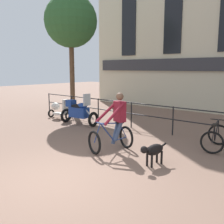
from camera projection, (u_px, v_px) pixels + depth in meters
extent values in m
plane|color=#7A5B4C|center=(55.00, 181.00, 5.65)|extent=(60.00, 60.00, 0.00)
cylinder|color=black|center=(49.00, 103.00, 14.30)|extent=(0.05, 0.05, 1.05)
cylinder|color=black|center=(71.00, 106.00, 13.08)|extent=(0.05, 0.05, 1.05)
cylinder|color=black|center=(98.00, 110.00, 11.86)|extent=(0.05, 0.05, 1.05)
cylinder|color=black|center=(131.00, 115.00, 10.64)|extent=(0.05, 0.05, 1.05)
cylinder|color=black|center=(173.00, 121.00, 9.42)|extent=(0.05, 0.05, 1.05)
cylinder|color=black|center=(173.00, 107.00, 9.33)|extent=(15.00, 0.04, 0.04)
cylinder|color=black|center=(173.00, 119.00, 9.41)|extent=(15.00, 0.04, 0.04)
cube|color=black|center=(129.00, 2.00, 16.57)|extent=(1.10, 0.06, 6.68)
torus|color=black|center=(94.00, 143.00, 7.33)|extent=(0.67, 0.25, 0.68)
torus|color=black|center=(126.00, 137.00, 7.92)|extent=(0.67, 0.25, 0.68)
cylinder|color=navy|center=(107.00, 132.00, 7.52)|extent=(0.17, 0.48, 0.60)
cylinder|color=navy|center=(117.00, 132.00, 7.70)|extent=(0.10, 0.23, 0.52)
cylinder|color=navy|center=(110.00, 123.00, 7.53)|extent=(0.21, 0.65, 0.10)
cylinder|color=navy|center=(120.00, 139.00, 7.81)|extent=(0.15, 0.43, 0.08)
cylinder|color=navy|center=(123.00, 130.00, 7.82)|extent=(0.10, 0.26, 0.47)
cylinder|color=navy|center=(97.00, 133.00, 7.34)|extent=(0.09, 0.22, 0.54)
cylinder|color=navy|center=(100.00, 123.00, 7.35)|extent=(0.47, 0.16, 0.03)
cube|color=black|center=(120.00, 122.00, 7.71)|extent=(0.18, 0.26, 0.05)
cube|color=maroon|center=(120.00, 111.00, 7.66)|extent=(0.41, 0.31, 0.60)
sphere|color=brown|center=(120.00, 96.00, 7.58)|extent=(0.22, 0.22, 0.22)
cylinder|color=maroon|center=(106.00, 112.00, 7.66)|extent=(0.33, 0.69, 0.60)
cylinder|color=maroon|center=(114.00, 114.00, 7.31)|extent=(0.21, 0.72, 0.60)
cylinder|color=#384766|center=(116.00, 132.00, 7.77)|extent=(0.16, 0.32, 0.69)
cylinder|color=#384766|center=(118.00, 131.00, 7.64)|extent=(0.21, 0.32, 0.58)
ellipsoid|color=black|center=(155.00, 150.00, 6.51)|extent=(0.32, 0.61, 0.28)
cylinder|color=black|center=(148.00, 151.00, 6.36)|extent=(0.17, 0.17, 0.16)
sphere|color=black|center=(144.00, 150.00, 6.25)|extent=(0.18, 0.18, 0.18)
cone|color=black|center=(142.00, 151.00, 6.20)|extent=(0.11, 0.12, 0.10)
cylinder|color=black|center=(164.00, 145.00, 6.72)|extent=(0.08, 0.19, 0.10)
cylinder|color=black|center=(147.00, 159.00, 6.49)|extent=(0.06, 0.06, 0.34)
cylinder|color=black|center=(152.00, 161.00, 6.37)|extent=(0.06, 0.06, 0.34)
cylinder|color=black|center=(157.00, 156.00, 6.72)|extent=(0.06, 0.06, 0.34)
cylinder|color=black|center=(162.00, 158.00, 6.61)|extent=(0.06, 0.06, 0.34)
torus|color=black|center=(93.00, 119.00, 10.83)|extent=(0.19, 0.63, 0.62)
torus|color=black|center=(66.00, 115.00, 11.73)|extent=(0.19, 0.63, 0.62)
cube|color=navy|center=(79.00, 112.00, 11.25)|extent=(0.91, 0.49, 0.44)
ellipsoid|color=navy|center=(82.00, 106.00, 11.08)|extent=(0.51, 0.37, 0.24)
cube|color=black|center=(77.00, 106.00, 11.26)|extent=(0.59, 0.36, 0.10)
cylinder|color=#B2B2B7|center=(90.00, 114.00, 10.91)|extent=(0.44, 0.11, 0.41)
cube|color=silver|center=(87.00, 100.00, 10.89)|extent=(0.08, 0.44, 0.50)
cube|color=navy|center=(71.00, 103.00, 11.45)|extent=(0.36, 0.39, 0.28)
torus|color=black|center=(219.00, 135.00, 8.25)|extent=(0.66, 0.17, 0.66)
torus|color=black|center=(212.00, 143.00, 7.37)|extent=(0.66, 0.17, 0.66)
cylinder|color=black|center=(217.00, 130.00, 7.87)|extent=(0.11, 0.46, 0.58)
cylinder|color=black|center=(215.00, 133.00, 7.61)|extent=(0.07, 0.22, 0.51)
cylinder|color=black|center=(217.00, 123.00, 7.75)|extent=(0.14, 0.63, 0.10)
cylinder|color=black|center=(213.00, 142.00, 7.55)|extent=(0.10, 0.42, 0.07)
cylinder|color=black|center=(213.00, 134.00, 7.43)|extent=(0.06, 0.25, 0.46)
cylinder|color=black|center=(219.00, 127.00, 8.13)|extent=(0.06, 0.21, 0.52)
cylinder|color=black|center=(219.00, 120.00, 8.01)|extent=(0.48, 0.11, 0.03)
cube|color=black|center=(215.00, 125.00, 7.49)|extent=(0.16, 0.26, 0.05)
torus|color=black|center=(68.00, 116.00, 12.21)|extent=(0.12, 0.41, 0.40)
torus|color=black|center=(51.00, 113.00, 12.90)|extent=(0.12, 0.41, 0.40)
cube|color=beige|center=(60.00, 114.00, 12.55)|extent=(0.70, 0.34, 0.08)
cube|color=beige|center=(66.00, 107.00, 12.24)|extent=(0.13, 0.33, 0.72)
ellipsoid|color=beige|center=(56.00, 106.00, 12.64)|extent=(0.55, 0.35, 0.36)
cylinder|color=brown|center=(72.00, 75.00, 14.19)|extent=(0.26, 0.26, 4.09)
sphere|color=#2D5B2D|center=(71.00, 21.00, 13.72)|extent=(2.77, 2.77, 2.77)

